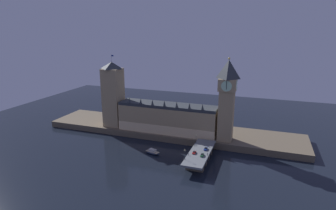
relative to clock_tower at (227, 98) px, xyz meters
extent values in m
plane|color=black|center=(-48.01, -26.87, -38.42)|extent=(400.00, 400.00, 0.00)
cube|color=brown|center=(-48.01, 12.13, -35.86)|extent=(220.00, 42.00, 5.12)
cube|color=tan|center=(-47.79, 2.69, -22.66)|extent=(81.70, 18.12, 21.29)
cube|color=beige|center=(-47.79, -6.49, -29.47)|extent=(81.70, 0.20, 7.66)
cube|color=#2D3338|center=(-47.79, 2.69, -10.81)|extent=(81.70, 16.67, 2.40)
cone|color=#2D3338|center=(-78.42, -5.01, -7.27)|extent=(2.40, 2.40, 4.68)
cone|color=#2D3338|center=(-68.21, -5.01, -7.27)|extent=(2.40, 2.40, 4.68)
cone|color=#2D3338|center=(-58.00, -5.01, -7.27)|extent=(2.40, 2.40, 4.68)
cone|color=#2D3338|center=(-47.79, -5.01, -7.27)|extent=(2.40, 2.40, 4.68)
cone|color=#2D3338|center=(-37.57, -5.01, -7.27)|extent=(2.40, 2.40, 4.68)
cone|color=#2D3338|center=(-27.36, -5.01, -7.27)|extent=(2.40, 2.40, 4.68)
cone|color=#2D3338|center=(-17.15, -5.01, -7.27)|extent=(2.40, 2.40, 4.68)
cube|color=tan|center=(0.00, 0.00, -13.89)|extent=(10.74, 10.74, 38.83)
cube|color=tan|center=(0.00, 0.00, 10.03)|extent=(12.67, 12.67, 9.02)
cylinder|color=#B7E5B7|center=(0.00, -6.46, 10.03)|extent=(7.68, 0.25, 7.68)
cylinder|color=#B7E5B7|center=(0.00, 6.46, 10.03)|extent=(7.68, 0.25, 7.68)
cylinder|color=#B7E5B7|center=(6.46, 0.00, 10.03)|extent=(0.25, 7.68, 7.68)
cylinder|color=#B7E5B7|center=(-6.46, 0.00, 10.03)|extent=(0.25, 7.68, 7.68)
cube|color=black|center=(0.00, -6.64, 10.61)|extent=(0.36, 0.10, 5.76)
pyramid|color=#2D3338|center=(0.00, 0.00, 21.38)|extent=(12.67, 12.67, 13.68)
sphere|color=gold|center=(0.00, 0.00, 29.02)|extent=(1.60, 1.60, 1.60)
cube|color=tan|center=(-97.64, 2.07, -8.11)|extent=(14.87, 14.87, 50.39)
pyramid|color=#2D3338|center=(-97.64, 2.07, 19.96)|extent=(15.16, 15.16, 5.74)
cylinder|color=#99999E|center=(-97.64, 2.07, 25.83)|extent=(0.24, 0.24, 6.00)
cube|color=navy|center=(-96.54, 2.07, 27.93)|extent=(2.00, 0.08, 1.20)
cube|color=slate|center=(-12.11, -31.87, -32.20)|extent=(13.67, 46.00, 1.40)
cube|color=brown|center=(-12.11, -45.67, -35.66)|extent=(11.62, 3.20, 5.52)
cube|color=brown|center=(-12.11, -36.47, -35.66)|extent=(11.62, 3.20, 5.52)
cube|color=brown|center=(-12.11, -27.27, -35.66)|extent=(11.62, 3.20, 5.52)
cube|color=brown|center=(-12.11, -18.07, -35.66)|extent=(11.62, 3.20, 5.52)
cube|color=red|center=(-15.12, -35.56, -30.95)|extent=(1.89, 4.08, 0.74)
cube|color=black|center=(-15.12, -35.56, -30.36)|extent=(1.55, 1.84, 0.45)
cylinder|color=black|center=(-16.02, -34.30, -31.18)|extent=(0.22, 0.64, 0.64)
cylinder|color=black|center=(-14.22, -34.30, -31.18)|extent=(0.22, 0.64, 0.64)
cylinder|color=black|center=(-16.02, -36.83, -31.18)|extent=(0.22, 0.64, 0.64)
cylinder|color=black|center=(-14.22, -36.83, -31.18)|extent=(0.22, 0.64, 0.64)
cube|color=#235633|center=(-9.10, -37.90, -30.88)|extent=(1.76, 4.42, 0.89)
cube|color=black|center=(-9.10, -37.90, -30.21)|extent=(1.45, 1.99, 0.45)
cylinder|color=black|center=(-8.27, -39.27, -31.18)|extent=(0.22, 0.64, 0.64)
cylinder|color=black|center=(-9.94, -39.27, -31.18)|extent=(0.22, 0.64, 0.64)
cylinder|color=black|center=(-8.27, -36.53, -31.18)|extent=(0.22, 0.64, 0.64)
cylinder|color=black|center=(-9.94, -36.53, -31.18)|extent=(0.22, 0.64, 0.64)
cube|color=navy|center=(-9.10, -27.13, -30.87)|extent=(1.95, 4.63, 0.90)
cube|color=black|center=(-9.10, -27.13, -30.20)|extent=(1.60, 2.08, 0.45)
cylinder|color=black|center=(-8.18, -28.57, -31.18)|extent=(0.22, 0.64, 0.64)
cylinder|color=black|center=(-10.03, -28.57, -31.18)|extent=(0.22, 0.64, 0.64)
cylinder|color=black|center=(-8.18, -25.69, -31.18)|extent=(0.22, 0.64, 0.64)
cylinder|color=black|center=(-10.03, -25.69, -31.18)|extent=(0.22, 0.64, 0.64)
cylinder|color=black|center=(-18.12, -39.74, -31.12)|extent=(0.28, 0.28, 0.76)
cylinder|color=navy|center=(-18.12, -39.74, -30.42)|extent=(0.38, 0.38, 0.64)
sphere|color=tan|center=(-18.12, -39.74, -29.99)|extent=(0.21, 0.21, 0.21)
cylinder|color=black|center=(-6.10, -35.77, -31.06)|extent=(0.28, 0.28, 0.88)
cylinder|color=#47384C|center=(-6.10, -35.77, -30.25)|extent=(0.38, 0.38, 0.74)
sphere|color=tan|center=(-6.10, -35.77, -29.76)|extent=(0.24, 0.24, 0.24)
cylinder|color=black|center=(-18.12, -24.06, -31.07)|extent=(0.28, 0.28, 0.85)
cylinder|color=black|center=(-18.12, -24.06, -30.29)|extent=(0.38, 0.38, 0.71)
sphere|color=tan|center=(-18.12, -24.06, -29.82)|extent=(0.23, 0.23, 0.23)
cylinder|color=#2D3333|center=(-18.52, -46.59, -31.25)|extent=(0.56, 0.56, 0.50)
cylinder|color=#2D3333|center=(-18.52, -46.59, -28.21)|extent=(0.18, 0.18, 5.58)
sphere|color=#F9E5A3|center=(-18.52, -46.59, -24.87)|extent=(0.60, 0.60, 0.60)
sphere|color=#F9E5A3|center=(-18.97, -46.59, -25.22)|extent=(0.44, 0.44, 0.44)
sphere|color=#F9E5A3|center=(-18.07, -46.59, -25.22)|extent=(0.44, 0.44, 0.44)
cylinder|color=#2D3333|center=(-18.52, -17.15, -31.25)|extent=(0.56, 0.56, 0.50)
cylinder|color=#2D3333|center=(-18.52, -17.15, -28.55)|extent=(0.18, 0.18, 4.89)
sphere|color=#F9E5A3|center=(-18.52, -17.15, -25.56)|extent=(0.60, 0.60, 0.60)
sphere|color=#F9E5A3|center=(-18.97, -17.15, -25.91)|extent=(0.44, 0.44, 0.44)
sphere|color=#F9E5A3|center=(-18.07, -17.15, -25.91)|extent=(0.44, 0.44, 0.44)
ellipsoid|color=#1E2842|center=(-47.16, -31.75, -37.57)|extent=(12.44, 7.75, 1.70)
cube|color=tan|center=(-47.16, -31.75, -36.80)|extent=(10.84, 6.44, 0.24)
cube|color=#B7B2A8|center=(-47.16, -31.75, -35.83)|extent=(5.82, 4.28, 1.70)
camera|label=1|loc=(26.41, -205.18, 49.23)|focal=30.00mm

